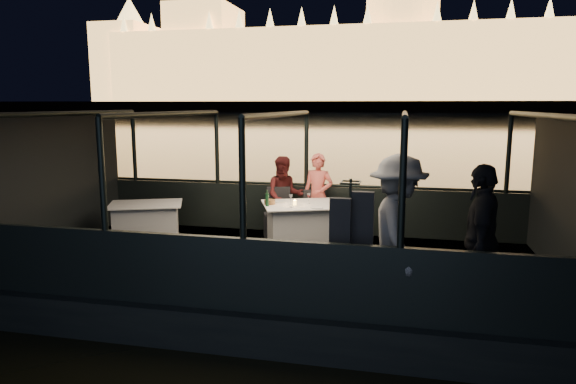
% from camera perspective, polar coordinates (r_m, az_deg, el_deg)
% --- Properties ---
extents(river_water, '(500.00, 500.00, 0.00)m').
position_cam_1_polar(river_water, '(87.64, 11.56, 7.55)').
color(river_water, black).
rests_on(river_water, ground).
extents(boat_hull, '(8.60, 4.40, 1.00)m').
position_cam_1_polar(boat_hull, '(8.32, -0.61, -11.04)').
color(boat_hull, black).
rests_on(boat_hull, river_water).
extents(boat_deck, '(8.00, 4.00, 0.04)m').
position_cam_1_polar(boat_deck, '(8.16, -0.62, -7.89)').
color(boat_deck, black).
rests_on(boat_deck, boat_hull).
extents(gunwale_port, '(8.00, 0.08, 0.90)m').
position_cam_1_polar(gunwale_port, '(9.94, 2.02, -1.90)').
color(gunwale_port, black).
rests_on(gunwale_port, boat_deck).
extents(gunwale_starboard, '(8.00, 0.08, 0.90)m').
position_cam_1_polar(gunwale_starboard, '(6.18, -4.93, -9.16)').
color(gunwale_starboard, black).
rests_on(gunwale_starboard, boat_deck).
extents(cabin_glass_port, '(8.00, 0.02, 1.40)m').
position_cam_1_polar(cabin_glass_port, '(9.78, 2.06, 4.72)').
color(cabin_glass_port, '#99B2B2').
rests_on(cabin_glass_port, gunwale_port).
extents(cabin_glass_starboard, '(8.00, 0.02, 1.40)m').
position_cam_1_polar(cabin_glass_starboard, '(5.91, -5.09, 1.44)').
color(cabin_glass_starboard, '#99B2B2').
rests_on(cabin_glass_starboard, gunwale_starboard).
extents(cabin_roof_glass, '(8.00, 4.00, 0.02)m').
position_cam_1_polar(cabin_roof_glass, '(7.78, -0.65, 8.62)').
color(cabin_roof_glass, '#99B2B2').
rests_on(cabin_roof_glass, boat_deck).
extents(end_wall_fore, '(0.02, 4.00, 2.30)m').
position_cam_1_polar(end_wall_fore, '(9.62, -24.51, 1.07)').
color(end_wall_fore, black).
rests_on(end_wall_fore, boat_deck).
extents(end_wall_aft, '(0.02, 4.00, 2.30)m').
position_cam_1_polar(end_wall_aft, '(8.00, 28.50, -0.82)').
color(end_wall_aft, black).
rests_on(end_wall_aft, boat_deck).
extents(canopy_ribs, '(8.00, 4.00, 2.30)m').
position_cam_1_polar(canopy_ribs, '(7.89, -0.64, 0.24)').
color(canopy_ribs, black).
rests_on(canopy_ribs, boat_deck).
extents(embankment, '(400.00, 140.00, 6.00)m').
position_cam_1_polar(embankment, '(217.59, 12.31, 8.94)').
color(embankment, '#423D33').
rests_on(embankment, ground).
extents(parliament_building, '(220.00, 32.00, 60.00)m').
position_cam_1_polar(parliament_building, '(184.43, 12.54, 17.57)').
color(parliament_building, '#F2D18C').
rests_on(parliament_building, embankment).
extents(dining_table_central, '(1.73, 1.51, 0.77)m').
position_cam_1_polar(dining_table_central, '(8.89, 2.00, -3.72)').
color(dining_table_central, beige).
rests_on(dining_table_central, boat_deck).
extents(dining_table_aft, '(1.54, 1.34, 0.68)m').
position_cam_1_polar(dining_table_aft, '(9.69, -15.48, -2.95)').
color(dining_table_aft, white).
rests_on(dining_table_aft, boat_deck).
extents(chair_port_left, '(0.55, 0.55, 0.93)m').
position_cam_1_polar(chair_port_left, '(9.43, -1.34, -2.53)').
color(chair_port_left, black).
rests_on(chair_port_left, boat_deck).
extents(chair_port_right, '(0.54, 0.54, 0.89)m').
position_cam_1_polar(chair_port_right, '(9.37, 2.74, -2.62)').
color(chair_port_right, black).
rests_on(chair_port_right, boat_deck).
extents(coat_stand, '(0.52, 0.46, 1.60)m').
position_cam_1_polar(coat_stand, '(6.14, 6.85, -4.95)').
color(coat_stand, black).
rests_on(coat_stand, boat_deck).
extents(person_woman_coral, '(0.61, 0.46, 1.57)m').
position_cam_1_polar(person_woman_coral, '(9.49, 3.34, -0.62)').
color(person_woman_coral, '#CD554A').
rests_on(person_woman_coral, boat_deck).
extents(person_man_maroon, '(0.84, 0.73, 1.50)m').
position_cam_1_polar(person_man_maroon, '(9.61, -0.38, -0.47)').
color(person_man_maroon, '#3E1111').
rests_on(person_man_maroon, boat_deck).
extents(passenger_stripe, '(0.89, 1.32, 1.88)m').
position_cam_1_polar(passenger_stripe, '(6.31, 12.04, -5.15)').
color(passenger_stripe, silver).
rests_on(passenger_stripe, boat_deck).
extents(passenger_dark, '(0.62, 1.11, 1.79)m').
position_cam_1_polar(passenger_dark, '(6.42, 20.61, -5.32)').
color(passenger_dark, black).
rests_on(passenger_dark, boat_deck).
extents(wine_bottle, '(0.07, 0.07, 0.27)m').
position_cam_1_polar(wine_bottle, '(8.58, -2.34, -0.59)').
color(wine_bottle, '#13351B').
rests_on(wine_bottle, dining_table_central).
extents(bread_basket, '(0.24, 0.24, 0.08)m').
position_cam_1_polar(bread_basket, '(8.77, -2.05, -1.10)').
color(bread_basket, brown).
rests_on(bread_basket, dining_table_central).
extents(amber_candle, '(0.06, 0.06, 0.08)m').
position_cam_1_polar(amber_candle, '(8.68, 0.76, -1.21)').
color(amber_candle, yellow).
rests_on(amber_candle, dining_table_central).
extents(plate_near, '(0.22, 0.22, 0.01)m').
position_cam_1_polar(plate_near, '(8.46, 3.19, -1.73)').
color(plate_near, white).
rests_on(plate_near, dining_table_central).
extents(plate_far, '(0.23, 0.23, 0.01)m').
position_cam_1_polar(plate_far, '(8.97, -0.85, -1.06)').
color(plate_far, silver).
rests_on(plate_far, dining_table_central).
extents(wine_glass_white, '(0.06, 0.06, 0.17)m').
position_cam_1_polar(wine_glass_white, '(8.62, -2.28, -0.91)').
color(wine_glass_white, white).
rests_on(wine_glass_white, dining_table_central).
extents(wine_glass_red, '(0.08, 0.08, 0.18)m').
position_cam_1_polar(wine_glass_red, '(8.78, 2.33, -0.72)').
color(wine_glass_red, white).
rests_on(wine_glass_red, dining_table_central).
extents(wine_glass_empty, '(0.07, 0.07, 0.21)m').
position_cam_1_polar(wine_glass_empty, '(8.49, 0.31, -1.08)').
color(wine_glass_empty, white).
rests_on(wine_glass_empty, dining_table_central).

